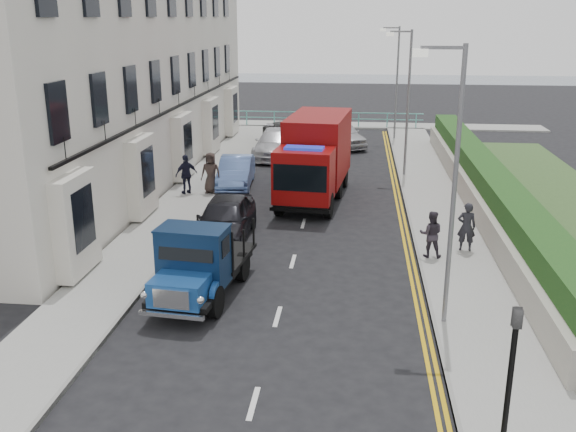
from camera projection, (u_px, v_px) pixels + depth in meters
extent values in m
plane|color=black|center=(286.00, 286.00, 18.81)|extent=(120.00, 120.00, 0.00)
cube|color=gray|center=(190.00, 197.00, 27.87)|extent=(2.40, 38.00, 0.12)
cube|color=gray|center=(436.00, 204.00, 26.78)|extent=(2.60, 38.00, 0.12)
cube|color=gray|center=(331.00, 125.00, 46.31)|extent=(30.00, 2.50, 0.12)
plane|color=#4D5A69|center=(342.00, 83.00, 75.74)|extent=(120.00, 120.00, 0.00)
cube|color=silver|center=(116.00, 29.00, 30.04)|extent=(6.00, 30.00, 14.00)
cube|color=black|center=(185.00, 103.00, 30.73)|extent=(0.12, 28.00, 0.10)
cube|color=#B2AD9E|center=(469.00, 194.00, 26.50)|extent=(0.30, 28.00, 1.00)
cube|color=#164518|center=(487.00, 185.00, 26.31)|extent=(1.20, 28.00, 1.70)
cube|color=#59B2A5|center=(330.00, 112.00, 45.25)|extent=(13.00, 0.08, 0.06)
cube|color=#59B2A5|center=(330.00, 119.00, 45.37)|extent=(13.00, 0.06, 0.05)
cylinder|color=slate|center=(454.00, 193.00, 15.42)|extent=(0.12, 0.12, 7.00)
cube|color=slate|center=(443.00, 48.00, 14.46)|extent=(1.00, 0.08, 0.08)
cube|color=beige|center=(420.00, 53.00, 14.55)|extent=(0.35, 0.18, 0.18)
cylinder|color=slate|center=(408.00, 105.00, 30.61)|extent=(0.12, 0.12, 7.00)
cube|color=slate|center=(401.00, 31.00, 29.64)|extent=(1.00, 0.08, 0.08)
cube|color=beige|center=(390.00, 34.00, 29.73)|extent=(0.35, 0.18, 0.18)
cylinder|color=slate|center=(397.00, 84.00, 40.09)|extent=(0.12, 0.12, 7.00)
cube|color=slate|center=(391.00, 28.00, 39.13)|extent=(1.00, 0.08, 0.08)
cube|color=beige|center=(383.00, 30.00, 39.22)|extent=(0.35, 0.18, 0.18)
cylinder|color=black|center=(508.00, 395.00, 10.77)|extent=(0.10, 0.10, 3.00)
imported|color=black|center=(515.00, 336.00, 10.44)|extent=(0.16, 0.20, 1.00)
cylinder|color=black|center=(159.00, 296.00, 17.09)|extent=(0.33, 0.89, 0.87)
cylinder|color=black|center=(216.00, 302.00, 16.77)|extent=(0.33, 0.89, 0.87)
cylinder|color=black|center=(192.00, 262.00, 19.45)|extent=(0.33, 0.89, 0.87)
cylinder|color=black|center=(243.00, 267.00, 19.13)|extent=(0.33, 0.89, 0.87)
cube|color=black|center=(203.00, 276.00, 18.07)|extent=(2.17, 4.49, 0.16)
cube|color=#1A488E|center=(180.00, 289.00, 16.42)|extent=(1.52, 1.32, 0.65)
cube|color=silver|center=(171.00, 299.00, 15.85)|extent=(0.95, 0.17, 0.50)
cube|color=#0B203F|center=(194.00, 256.00, 17.23)|extent=(1.91, 1.27, 1.58)
cube|color=black|center=(215.00, 256.00, 19.02)|extent=(2.16, 2.72, 0.11)
cylinder|color=black|center=(280.00, 203.00, 25.42)|extent=(0.39, 1.05, 1.02)
cylinder|color=black|center=(328.00, 205.00, 25.04)|extent=(0.39, 1.05, 1.02)
cylinder|color=black|center=(294.00, 185.00, 28.11)|extent=(0.39, 1.05, 1.02)
cylinder|color=black|center=(338.00, 187.00, 27.73)|extent=(0.39, 1.05, 1.02)
cylinder|color=black|center=(302.00, 174.00, 30.02)|extent=(0.39, 1.05, 1.02)
cylinder|color=black|center=(344.00, 176.00, 29.64)|extent=(0.39, 1.05, 1.02)
cube|color=black|center=(314.00, 184.00, 27.43)|extent=(2.75, 6.68, 0.23)
cube|color=maroon|center=(304.00, 175.00, 24.88)|extent=(2.39, 1.97, 2.04)
cube|color=black|center=(300.00, 178.00, 24.05)|extent=(2.04, 0.27, 1.02)
cube|color=maroon|center=(318.00, 147.00, 27.96)|extent=(2.78, 5.03, 2.79)
imported|color=black|center=(225.00, 219.00, 22.58)|extent=(1.82, 4.46, 1.52)
imported|color=#6084CE|center=(236.00, 172.00, 29.73)|extent=(1.76, 4.24, 1.36)
imported|color=silver|center=(276.00, 143.00, 35.93)|extent=(2.18, 5.25, 1.52)
imported|color=black|center=(285.00, 134.00, 38.73)|extent=(3.59, 6.01, 1.56)
imported|color=#BABABF|center=(341.00, 134.00, 38.69)|extent=(3.51, 4.84, 1.53)
imported|color=black|center=(466.00, 227.00, 21.13)|extent=(0.63, 0.44, 1.65)
imported|color=#312A34|center=(431.00, 234.00, 20.59)|extent=(0.79, 0.64, 1.53)
imported|color=black|center=(186.00, 174.00, 27.96)|extent=(1.05, 0.96, 1.72)
imported|color=#362B27|center=(211.00, 173.00, 28.11)|extent=(0.90, 0.61, 1.79)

